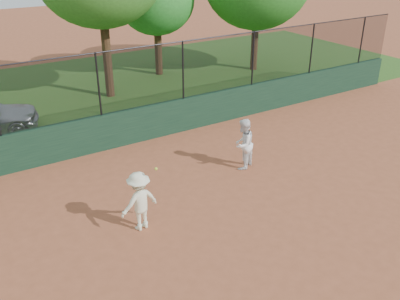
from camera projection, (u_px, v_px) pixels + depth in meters
ground at (221, 240)px, 10.27m from camera, size 80.00×80.00×0.00m
back_wall at (118, 129)px, 14.58m from camera, size 26.00×0.20×1.20m
grass_strip at (65, 96)px, 19.42m from camera, size 36.00×12.00×0.01m
player_second at (243, 144)px, 13.13m from camera, size 0.94×0.88×1.55m
player_main at (139, 201)px, 10.38m from camera, size 1.04×0.74×1.72m
fence_assembly at (113, 81)px, 13.85m from camera, size 26.00×0.06×2.00m
tree_3 at (156, 1)px, 20.92m from camera, size 3.66×3.33×5.11m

